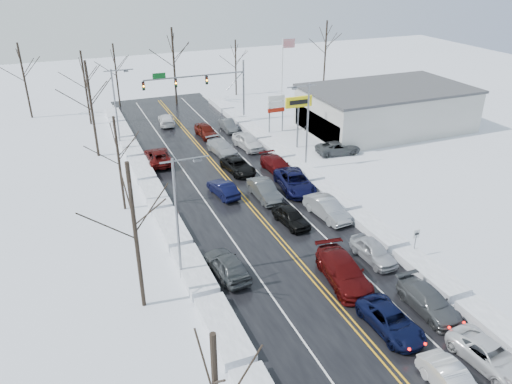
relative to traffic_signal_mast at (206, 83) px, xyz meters
name	(u,v)px	position (x,y,z in m)	size (l,w,h in m)	color
ground	(270,228)	(-3.45, -27.99, -5.48)	(160.00, 160.00, 0.00)	silver
road_surface	(260,217)	(-3.45, -25.99, -5.47)	(14.00, 84.00, 0.01)	black
snow_bank_left	(174,234)	(-11.05, -25.99, -5.48)	(1.92, 72.00, 0.71)	white
snow_bank_right	(337,202)	(4.15, -25.99, -5.48)	(1.92, 72.00, 0.71)	white
traffic_signal_mast	(206,83)	(0.00, 0.00, 0.00)	(13.28, 0.39, 8.00)	slate
tires_plus_sign	(299,105)	(7.05, -12.00, -0.49)	(3.20, 0.34, 6.00)	slate
used_vehicles_sign	(276,106)	(7.05, -5.99, -2.16)	(2.20, 0.22, 4.65)	slate
speed_limit_sign	(416,238)	(4.75, -35.99, -3.84)	(0.55, 0.09, 2.35)	slate
flagpole	(283,69)	(11.72, 2.01, 0.45)	(1.87, 1.20, 10.00)	silver
dealership_building	(386,108)	(20.53, -9.99, -2.82)	(20.40, 12.40, 5.30)	#BBBBB6
streetlight_ne	(306,120)	(4.85, -17.99, -0.17)	(3.20, 0.25, 9.00)	slate
streetlight_sw	(179,210)	(-11.74, -31.99, -0.17)	(3.20, 0.25, 9.00)	slate
streetlight_nw	(117,102)	(-11.74, -3.99, -0.17)	(3.20, 0.25, 9.00)	slate
tree_left_b	(133,209)	(-14.95, -33.99, 1.51)	(4.00, 4.00, 10.00)	#2D231C
tree_left_c	(117,146)	(-13.95, -19.99, 0.46)	(3.40, 3.40, 8.50)	#2D231C
tree_left_d	(89,91)	(-14.65, -5.99, 1.86)	(4.20, 4.20, 10.50)	#2D231C
tree_left_e	(84,74)	(-14.25, 6.01, 1.16)	(3.80, 3.80, 9.50)	#2D231C
tree_far_a	(22,66)	(-21.45, 12.01, 1.51)	(4.00, 4.00, 10.00)	#2D231C
tree_far_b	(115,63)	(-9.45, 13.01, 0.81)	(3.60, 3.60, 9.00)	#2D231C
tree_far_c	(173,51)	(-1.45, 11.01, 2.21)	(4.40, 4.40, 11.00)	#2D231C
tree_far_d	(236,57)	(8.55, 12.51, 0.46)	(3.40, 3.40, 8.50)	#2D231C
tree_far_e	(326,41)	(24.55, 13.01, 1.86)	(4.20, 4.20, 10.50)	#2D231C
queued_car_2	(390,330)	(-1.65, -41.96, -5.48)	(2.23, 4.85, 1.35)	black
queued_car_3	(343,281)	(-1.73, -36.65, -5.48)	(2.42, 5.94, 1.72)	#440909
queued_car_4	(291,224)	(-1.54, -28.05, -5.48)	(1.70, 4.23, 1.44)	black
queued_car_5	(264,198)	(-1.68, -22.71, -5.48)	(1.68, 4.83, 1.59)	#3D4042
queued_car_6	(238,172)	(-1.81, -16.19, -5.48)	(2.25, 4.88, 1.36)	black
queued_car_7	(222,154)	(-1.69, -10.65, -5.48)	(2.07, 5.10, 1.48)	#9EA1A6
queued_car_8	(206,137)	(-1.66, -4.56, -5.48)	(1.85, 4.59, 1.56)	#4B0F0A
queued_car_10	(487,364)	(1.65, -46.36, -5.48)	(2.19, 4.75, 1.32)	silver
queued_car_11	(427,310)	(1.65, -41.36, -5.48)	(2.01, 4.93, 1.43)	#45484B
queued_car_12	(373,259)	(1.76, -35.15, -5.48)	(1.74, 4.32, 1.47)	#ACAEB5
queued_car_13	(326,217)	(1.86, -28.08, -5.48)	(1.74, 4.98, 1.64)	#929599
queued_car_14	(295,190)	(1.74, -22.17, -5.48)	(2.78, 6.03, 1.68)	black
queued_car_15	(277,172)	(1.96, -17.59, -5.48)	(2.07, 5.10, 1.48)	#48090B
queued_car_16	(248,148)	(1.62, -10.13, -5.48)	(2.01, 5.00, 1.70)	silver
queued_car_17	(228,130)	(1.64, -3.33, -5.48)	(1.43, 4.11, 1.35)	#434649
oncoming_car_0	(223,195)	(-5.01, -20.78, -5.48)	(1.50, 4.30, 1.42)	black
oncoming_car_1	(159,163)	(-8.87, -10.68, -5.48)	(2.54, 5.50, 1.53)	#490A09
oncoming_car_2	(167,125)	(-5.06, 2.03, -5.48)	(1.92, 4.71, 1.37)	white
oncoming_car_3	(227,274)	(-8.84, -32.85, -5.48)	(1.93, 4.81, 1.64)	#3E4143
parked_car_0	(338,154)	(10.37, -15.59, -5.48)	(2.33, 5.05, 1.40)	#464A4C
parked_car_1	(339,136)	(13.57, -10.55, -5.48)	(2.05, 5.05, 1.47)	#3A3C3E
parked_car_2	(307,127)	(11.56, -6.02, -5.48)	(1.76, 4.38, 1.49)	black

